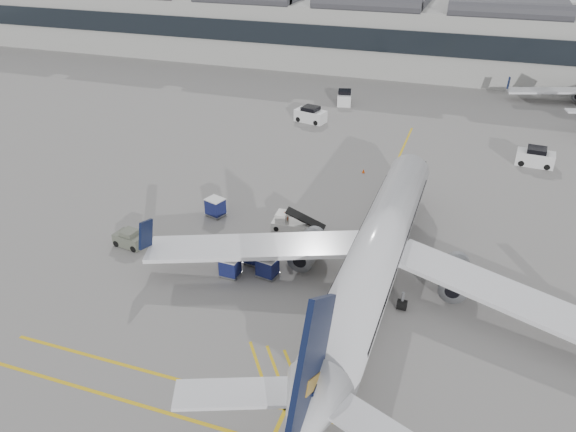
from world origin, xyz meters
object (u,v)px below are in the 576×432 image
(baggage_cart_a, at_px, (256,253))
(ramp_agent_b, at_px, (290,247))
(belt_loader, at_px, (293,224))
(pushback_tug, at_px, (130,239))
(airliner_main, at_px, (376,254))
(ramp_agent_a, at_px, (286,220))

(baggage_cart_a, xyz_separation_m, ramp_agent_b, (2.27, 1.87, -0.10))
(belt_loader, bearing_deg, pushback_tug, -152.81)
(airliner_main, xyz_separation_m, ramp_agent_a, (-9.31, 6.50, -2.25))
(baggage_cart_a, xyz_separation_m, pushback_tug, (-11.16, -0.96, -0.34))
(ramp_agent_a, xyz_separation_m, pushback_tug, (-11.55, -7.19, -0.15))
(baggage_cart_a, distance_m, ramp_agent_a, 6.24)
(baggage_cart_a, height_order, ramp_agent_a, baggage_cart_a)
(baggage_cart_a, distance_m, ramp_agent_b, 2.95)
(airliner_main, bearing_deg, baggage_cart_a, 179.02)
(belt_loader, xyz_separation_m, pushback_tug, (-12.23, -7.18, 0.07))
(ramp_agent_b, bearing_deg, belt_loader, -72.97)
(ramp_agent_a, bearing_deg, airliner_main, -99.35)
(belt_loader, bearing_deg, airliner_main, -40.17)
(ramp_agent_b, bearing_deg, ramp_agent_a, -65.13)
(belt_loader, xyz_separation_m, baggage_cart_a, (-1.06, -6.22, 0.41))
(ramp_agent_b, bearing_deg, pushback_tug, 13.40)
(ramp_agent_a, relative_size, pushback_tug, 0.57)
(ramp_agent_a, bearing_deg, pushback_tug, 147.47)
(pushback_tug, bearing_deg, belt_loader, 38.54)
(belt_loader, xyz_separation_m, ramp_agent_a, (-0.67, 0.01, 0.23))
(airliner_main, distance_m, belt_loader, 11.08)
(airliner_main, height_order, baggage_cart_a, airliner_main)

